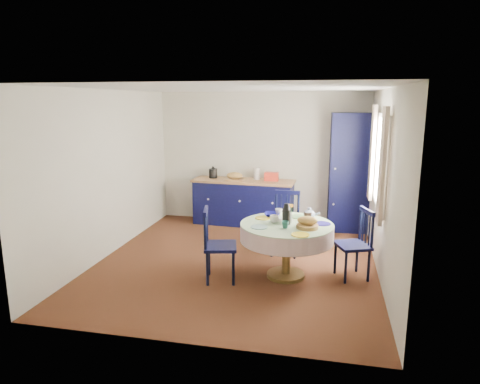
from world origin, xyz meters
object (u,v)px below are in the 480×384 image
(chair_far, at_px, (286,223))
(mug_a, at_px, (274,219))
(kitchen_counter, at_px, (243,201))
(mug_b, at_px, (285,225))
(mug_d, at_px, (279,212))
(pantry_cabinet, at_px, (350,173))
(dining_table, at_px, (287,233))
(cobalt_bowl, at_px, (272,215))
(chair_right, at_px, (355,243))
(chair_left, at_px, (217,244))
(mug_c, at_px, (308,215))

(chair_far, xyz_separation_m, mug_a, (-0.06, -0.89, 0.30))
(kitchen_counter, height_order, mug_b, kitchen_counter)
(mug_d, bearing_deg, pantry_cabinet, 62.38)
(dining_table, height_order, cobalt_bowl, dining_table)
(mug_a, height_order, mug_b, mug_a)
(chair_right, height_order, cobalt_bowl, chair_right)
(chair_left, relative_size, mug_a, 7.92)
(chair_right, relative_size, mug_c, 7.34)
(pantry_cabinet, distance_m, dining_table, 2.61)
(dining_table, distance_m, chair_right, 0.92)
(chair_right, distance_m, mug_b, 1.03)
(chair_far, bearing_deg, dining_table, -80.84)
(kitchen_counter, height_order, pantry_cabinet, pantry_cabinet)
(cobalt_bowl, bearing_deg, mug_a, -76.32)
(mug_b, distance_m, cobalt_bowl, 0.56)
(kitchen_counter, bearing_deg, dining_table, -62.52)
(kitchen_counter, distance_m, mug_b, 2.81)
(chair_left, distance_m, mug_a, 0.83)
(mug_a, distance_m, mug_b, 0.28)
(pantry_cabinet, relative_size, mug_d, 20.88)
(dining_table, distance_m, mug_a, 0.25)
(chair_far, height_order, cobalt_bowl, chair_far)
(chair_left, xyz_separation_m, chair_far, (0.77, 1.21, -0.00))
(chair_right, bearing_deg, dining_table, -101.34)
(mug_a, xyz_separation_m, mug_c, (0.43, 0.26, 0.00))
(dining_table, height_order, chair_left, dining_table)
(dining_table, height_order, mug_d, dining_table)
(kitchen_counter, height_order, chair_right, kitchen_counter)
(mug_c, relative_size, mug_d, 1.26)
(mug_a, relative_size, mug_c, 0.96)
(chair_left, height_order, chair_far, chair_left)
(chair_left, distance_m, mug_d, 1.04)
(chair_far, relative_size, mug_b, 10.06)
(mug_a, relative_size, mug_d, 1.21)
(dining_table, relative_size, chair_right, 1.31)
(chair_left, xyz_separation_m, mug_b, (0.87, 0.09, 0.30))
(mug_b, bearing_deg, pantry_cabinet, 71.07)
(chair_right, bearing_deg, mug_d, -124.62)
(pantry_cabinet, xyz_separation_m, mug_c, (-0.63, -2.12, -0.27))
(pantry_cabinet, distance_m, chair_right, 2.31)
(kitchen_counter, xyz_separation_m, mug_d, (0.91, -1.97, 0.35))
(cobalt_bowl, bearing_deg, kitchen_counter, 111.94)
(chair_left, bearing_deg, cobalt_bowl, -59.40)
(dining_table, bearing_deg, chair_left, -161.75)
(chair_far, bearing_deg, cobalt_bowl, -100.46)
(mug_b, bearing_deg, mug_a, 126.88)
(chair_right, relative_size, cobalt_bowl, 4.30)
(pantry_cabinet, distance_m, mug_c, 2.23)
(kitchen_counter, distance_m, dining_table, 2.61)
(dining_table, relative_size, cobalt_bowl, 5.63)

